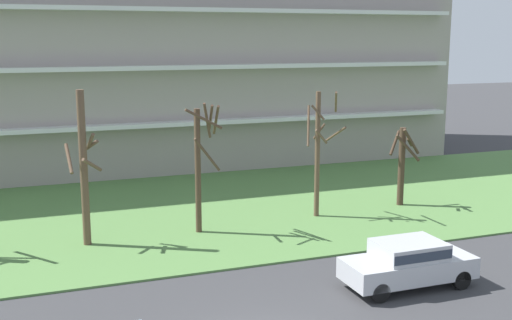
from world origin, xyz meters
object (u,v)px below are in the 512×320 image
Objects in this scene: tree_left at (84,168)px; sedan_silver_center_left at (408,262)px; tree_right at (319,148)px; tree_far_right at (402,162)px; tree_center at (201,161)px.

sedan_silver_center_left is (9.53, -8.06, -2.32)m from tree_left.
tree_right is 4.78m from tree_far_right.
tree_left reaches higher than sedan_silver_center_left.
tree_right reaches higher than sedan_silver_center_left.
tree_left is 12.69m from sedan_silver_center_left.
tree_left reaches higher than tree_right.
tree_right is at bearing -176.16° from tree_far_right.
tree_left is 1.06× the size of tree_right.
tree_left is at bearing 179.77° from tree_center.
tree_left is 1.11× the size of tree_center.
tree_center is 5.72m from tree_right.
tree_center is 1.27× the size of sedan_silver_center_left.
tree_center is at bearing -175.21° from tree_far_right.
tree_far_right is at bearing -121.84° from sedan_silver_center_left.
tree_left is at bearing -177.05° from tree_right.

